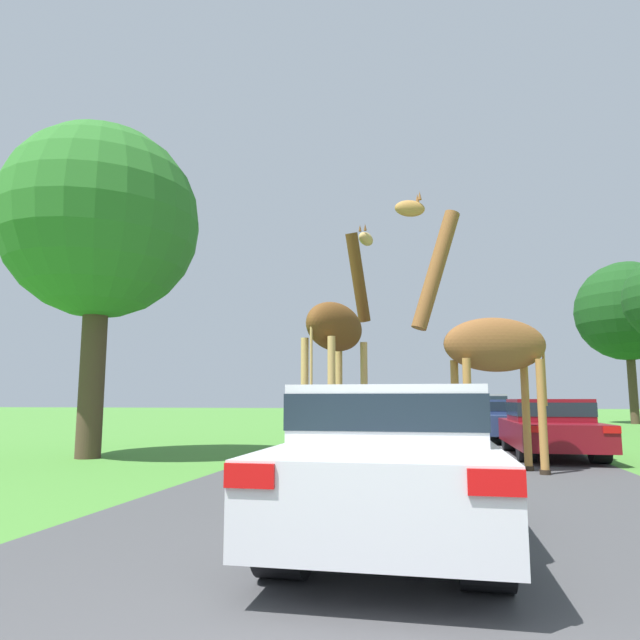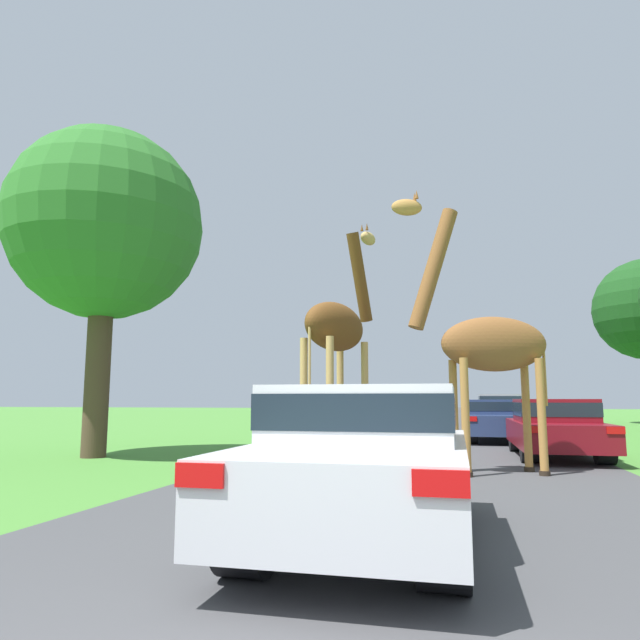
% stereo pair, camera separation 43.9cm
% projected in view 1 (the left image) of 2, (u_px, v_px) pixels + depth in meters
% --- Properties ---
extents(road, '(7.14, 120.00, 0.00)m').
position_uv_depth(road, '(431.00, 423.00, 30.61)').
color(road, '#424244').
rests_on(road, ground).
extents(giraffe_near_road, '(1.36, 2.71, 5.25)m').
position_uv_depth(giraffe_near_road, '(338.00, 330.00, 11.70)').
color(giraffe_near_road, tan).
rests_on(giraffe_near_road, ground).
extents(giraffe_companion, '(2.75, 1.36, 4.99)m').
position_uv_depth(giraffe_companion, '(487.00, 341.00, 10.14)').
color(giraffe_companion, '#B77F3D').
rests_on(giraffe_companion, ground).
extents(car_lead_maroon, '(1.75, 3.96, 1.39)m').
position_uv_depth(car_lead_maroon, '(393.00, 457.00, 5.21)').
color(car_lead_maroon, silver).
rests_on(car_lead_maroon, ground).
extents(car_queue_right, '(1.73, 4.28, 1.26)m').
position_uv_depth(car_queue_right, '(484.00, 418.00, 17.77)').
color(car_queue_right, navy).
rests_on(car_queue_right, ground).
extents(car_queue_left, '(1.75, 4.36, 1.28)m').
position_uv_depth(car_queue_left, '(549.00, 426.00, 12.85)').
color(car_queue_left, maroon).
rests_on(car_queue_left, ground).
extents(car_far_ahead, '(1.88, 4.50, 1.49)m').
position_uv_depth(car_far_ahead, '(485.00, 410.00, 25.44)').
color(car_far_ahead, gray).
rests_on(car_far_ahead, ground).
extents(car_verge_right, '(1.88, 4.69, 1.34)m').
position_uv_depth(car_verge_right, '(390.00, 413.00, 22.09)').
color(car_verge_right, '#561914').
rests_on(car_verge_right, ground).
extents(tree_far_right, '(4.46, 4.46, 7.55)m').
position_uv_depth(tree_far_right, '(101.00, 224.00, 13.10)').
color(tree_far_right, '#4C3828').
rests_on(tree_far_right, ground).
extents(tree_mid_field, '(5.28, 5.28, 8.58)m').
position_uv_depth(tree_mid_field, '(627.00, 311.00, 30.35)').
color(tree_mid_field, '#4C3828').
rests_on(tree_mid_field, ground).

